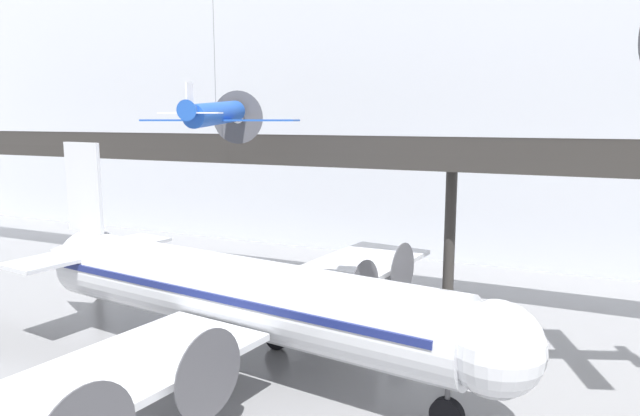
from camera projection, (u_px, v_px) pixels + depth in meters
The scene contains 4 objects.
hangar_back_wall at pixel (487, 93), 45.15m from camera, with size 140.00×3.00×27.22m.
mezzanine_walkway at pixel (449, 164), 34.15m from camera, with size 110.00×3.20×10.60m.
airliner_silver_main at pixel (233, 294), 26.35m from camera, with size 28.09×32.15×10.36m.
suspended_plane_blue_trainer at pixel (216, 114), 31.02m from camera, with size 8.99×7.45×12.51m.
Camera 1 is at (7.39, -13.93, 11.61)m, focal length 32.00 mm.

